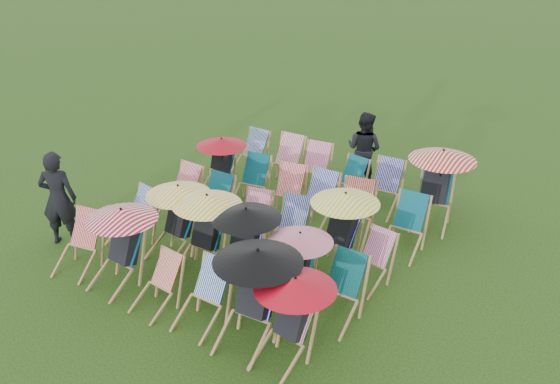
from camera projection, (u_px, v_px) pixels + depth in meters
The scene contains 33 objects.
ground at pixel (264, 246), 10.85m from camera, with size 100.00×100.00×0.00m, color black.
deckchair_0 at pixel (78, 244), 10.02m from camera, with size 0.76×0.94×0.92m.
deckchair_1 at pixel (118, 246), 9.52m from camera, with size 1.10×1.15×1.30m.
deckchair_2 at pixel (156, 285), 9.09m from camera, with size 0.60×0.79×0.82m.
deckchair_3 at pixel (202, 297), 8.73m from camera, with size 0.61×0.85×0.91m.
deckchair_4 at pixel (251, 296), 8.25m from camera, with size 1.20×1.27×1.42m.
deckchair_5 at pixel (288, 319), 7.95m from camera, with size 1.06×1.12×1.26m.
deckchair_6 at pixel (132, 219), 10.76m from camera, with size 0.76×0.96×0.95m.
deckchair_7 at pixel (174, 220), 10.32m from camera, with size 1.08×1.14×1.28m.
deckchair_8 at pixel (203, 231), 9.93m from camera, with size 1.10×1.15×1.31m.
deckchair_9 at pixel (241, 246), 9.54m from camera, with size 1.09×1.19×1.30m.
deckchair_10 at pixel (295, 267), 9.14m from camera, with size 0.98×1.04×1.16m.
deckchair_11 at pixel (338, 291), 8.83m from camera, with size 0.63×0.88×0.94m.
deckchair_12 at pixel (178, 194), 11.64m from camera, with size 0.67×0.91×0.96m.
deckchair_13 at pixel (210, 205), 11.23m from camera, with size 0.65×0.90×0.96m.
deckchair_14 at pixel (252, 219), 10.85m from camera, with size 0.71×0.88×0.86m.
deckchair_15 at pixel (289, 228), 10.52m from camera, with size 0.72×0.92×0.91m.
deckchair_16 at pixel (338, 229), 9.99m from camera, with size 1.11×1.17×1.31m.
deckchair_17 at pixel (370, 261), 9.65m from camera, with size 0.65×0.84×0.84m.
deckchair_18 at pixel (219, 166), 12.43m from camera, with size 1.00×1.08×1.19m.
deckchair_19 at pixel (250, 182), 12.14m from camera, with size 0.74×0.93×0.92m.
deckchair_20 at pixel (286, 194), 11.65m from camera, with size 0.76×0.95×0.93m.
deckchair_21 at pixel (315, 202), 11.32m from camera, with size 0.64×0.90×0.97m.
deckchair_22 at pixel (353, 213), 10.90m from camera, with size 0.82×1.02×0.99m.
deckchair_23 at pixel (405, 226), 10.52m from camera, with size 0.67×0.91×0.95m.
deckchair_24 at pixel (249, 154), 13.43m from camera, with size 0.63×0.86×0.92m.
deckchair_25 at pixel (283, 162), 12.92m from camera, with size 0.69×0.94×0.99m.
deckchair_26 at pixel (313, 170), 12.64m from camera, with size 0.75×0.95×0.94m.
deckchair_27 at pixel (347, 182), 12.19m from camera, with size 0.68×0.87×0.87m.
deckchair_28 at pixel (383, 188), 11.86m from camera, with size 0.68×0.91×0.95m.
deckchair_29 at pixel (436, 187), 11.27m from camera, with size 1.21×1.32×1.43m.
person_left at pixel (58, 198), 10.61m from camera, with size 0.63×0.41×1.72m, color black.
person_rear at pixel (364, 149), 12.78m from camera, with size 0.77×0.60×1.59m, color black.
Camera 1 is at (5.42, -7.60, 5.61)m, focal length 40.00 mm.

